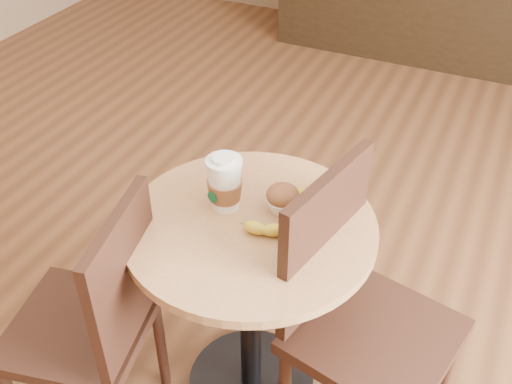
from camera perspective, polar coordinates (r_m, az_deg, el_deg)
cafe_table at (r=1.83m, az=-0.54°, el=-7.95°), size 0.72×0.72×0.75m
chair_left at (r=1.83m, az=-14.94°, el=-11.76°), size 0.47×0.47×0.90m
chair_right at (r=1.76m, az=9.48°, el=-11.29°), size 0.50×0.50×0.96m
kraft_bag at (r=1.72m, az=3.19°, el=-1.89°), size 0.26×0.21×0.00m
coffee_cup at (r=1.69m, az=-3.00°, el=0.70°), size 0.10×0.11×0.17m
muffin at (r=1.70m, az=2.54°, el=-0.65°), size 0.10×0.10×0.09m
banana at (r=1.68m, az=2.94°, el=-2.00°), size 0.27×0.31×0.04m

